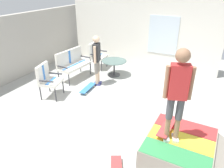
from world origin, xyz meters
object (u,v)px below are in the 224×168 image
(skate_ramp, at_px, (181,149))
(person_skater, at_px, (178,90))
(skateboard_on_ramp, at_px, (167,126))
(skateboard_by_bench, at_px, (88,88))
(person_watching, at_px, (97,57))
(patio_bench, at_px, (72,62))
(patio_chair_by_wall, at_px, (47,78))
(patio_table, at_px, (114,65))
(patio_chair_near_house, at_px, (96,53))

(skate_ramp, distance_m, person_skater, 1.30)
(skateboard_on_ramp, bearing_deg, skateboard_by_bench, 62.42)
(person_watching, bearing_deg, skate_ramp, -124.99)
(patio_bench, xyz_separation_m, person_watching, (-0.06, -1.06, 0.35))
(patio_chair_by_wall, relative_size, patio_table, 1.13)
(skate_ramp, bearing_deg, skateboard_by_bench, 62.62)
(patio_chair_near_house, bearing_deg, patio_chair_by_wall, 177.99)
(patio_bench, bearing_deg, person_skater, -120.40)
(patio_chair_by_wall, bearing_deg, person_skater, -103.17)
(patio_bench, xyz_separation_m, patio_chair_by_wall, (-1.45, -0.16, -0.00))
(patio_bench, relative_size, person_watching, 0.78)
(skateboard_by_bench, bearing_deg, skate_ramp, -117.38)
(skate_ramp, distance_m, skateboard_on_ramp, 0.49)
(patio_bench, bearing_deg, person_watching, -93.22)
(patio_chair_by_wall, distance_m, person_skater, 4.04)
(skateboard_by_bench, bearing_deg, skateboard_on_ramp, -117.58)
(patio_table, xyz_separation_m, skateboard_by_bench, (-1.48, 0.22, -0.32))
(patio_table, relative_size, skateboard_on_ramp, 1.11)
(skateboard_by_bench, bearing_deg, patio_bench, 58.91)
(person_watching, bearing_deg, skateboard_by_bench, 175.43)
(skate_ramp, relative_size, patio_chair_near_house, 1.85)
(skate_ramp, distance_m, patio_chair_by_wall, 4.14)
(skate_ramp, xyz_separation_m, patio_chair_by_wall, (0.82, 4.04, 0.38))
(patio_chair_near_house, distance_m, patio_table, 1.06)
(patio_chair_by_wall, distance_m, patio_table, 2.56)
(patio_bench, height_order, person_skater, person_skater)
(person_skater, distance_m, skateboard_by_bench, 3.74)
(patio_chair_by_wall, height_order, skateboard_by_bench, patio_chair_by_wall)
(person_watching, height_order, skateboard_on_ramp, person_watching)
(patio_chair_by_wall, bearing_deg, skateboard_on_ramp, -100.01)
(patio_chair_near_house, xyz_separation_m, skateboard_on_ramp, (-3.33, -3.61, -0.07))
(person_watching, bearing_deg, patio_bench, 86.78)
(patio_table, bearing_deg, patio_chair_by_wall, 155.30)
(person_skater, bearing_deg, skate_ramp, -68.92)
(person_skater, bearing_deg, skateboard_by_bench, 59.84)
(patio_chair_near_house, relative_size, person_watching, 0.62)
(person_watching, relative_size, skateboard_on_ramp, 2.04)
(person_skater, bearing_deg, person_watching, 52.16)
(patio_table, height_order, person_watching, person_watching)
(skate_ramp, relative_size, patio_chair_by_wall, 1.85)
(skateboard_by_bench, bearing_deg, patio_chair_by_wall, 134.65)
(patio_chair_near_house, distance_m, person_skater, 5.25)
(skate_ramp, xyz_separation_m, person_watching, (2.21, 3.15, 0.73))
(skate_ramp, relative_size, person_watching, 1.14)
(patio_bench, relative_size, skateboard_on_ramp, 1.59)
(person_skater, xyz_separation_m, skateboard_on_ramp, (0.24, 0.13, -0.97))
(person_skater, bearing_deg, patio_chair_near_house, 46.31)
(patio_bench, bearing_deg, patio_chair_by_wall, -173.58)
(patio_chair_by_wall, height_order, skateboard_on_ramp, patio_chair_by_wall)
(patio_bench, distance_m, skateboard_on_ramp, 4.40)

